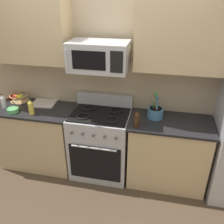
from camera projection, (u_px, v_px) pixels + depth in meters
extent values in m
plane|color=#473828|center=(89.00, 203.00, 2.96)|extent=(16.00, 16.00, 0.00)
cube|color=tan|center=(106.00, 76.00, 3.21)|extent=(8.00, 0.10, 2.60)
cube|color=tan|center=(38.00, 137.00, 3.46)|extent=(1.03, 0.55, 0.88)
cube|color=black|center=(34.00, 109.00, 3.25)|extent=(1.07, 0.59, 0.03)
cube|color=#B2B5BA|center=(101.00, 144.00, 3.28)|extent=(0.76, 0.59, 0.91)
cube|color=black|center=(95.00, 163.00, 3.06)|extent=(0.67, 0.01, 0.51)
cylinder|color=#B2B5BA|center=(94.00, 148.00, 2.92)|extent=(0.57, 0.02, 0.02)
cube|color=black|center=(100.00, 114.00, 3.07)|extent=(0.73, 0.53, 0.02)
cube|color=#B2B5BA|center=(105.00, 100.00, 3.26)|extent=(0.76, 0.06, 0.18)
torus|color=black|center=(83.00, 116.00, 2.99)|extent=(0.17, 0.17, 0.02)
torus|color=black|center=(112.00, 119.00, 2.92)|extent=(0.17, 0.17, 0.02)
torus|color=black|center=(89.00, 108.00, 3.20)|extent=(0.17, 0.17, 0.02)
torus|color=black|center=(116.00, 110.00, 3.13)|extent=(0.17, 0.17, 0.02)
cylinder|color=#4C4C51|center=(72.00, 133.00, 2.91)|extent=(0.04, 0.02, 0.04)
cylinder|color=#4C4C51|center=(83.00, 134.00, 2.88)|extent=(0.04, 0.02, 0.04)
cylinder|color=#4C4C51|center=(94.00, 135.00, 2.86)|extent=(0.04, 0.02, 0.04)
cylinder|color=#4C4C51|center=(105.00, 137.00, 2.83)|extent=(0.04, 0.02, 0.04)
cylinder|color=#4C4C51|center=(116.00, 138.00, 2.81)|extent=(0.04, 0.02, 0.04)
cube|color=tan|center=(167.00, 154.00, 3.12)|extent=(0.97, 0.55, 0.88)
cube|color=black|center=(171.00, 123.00, 2.91)|extent=(1.01, 0.59, 0.03)
cube|color=#B2B5BA|center=(99.00, 56.00, 2.75)|extent=(0.68, 0.40, 0.33)
cube|color=black|center=(89.00, 61.00, 2.59)|extent=(0.38, 0.01, 0.21)
cube|color=black|center=(117.00, 62.00, 2.53)|extent=(0.14, 0.01, 0.23)
cylinder|color=#B2B5BA|center=(66.00, 60.00, 2.61)|extent=(0.02, 0.02, 0.23)
cube|color=tan|center=(27.00, 30.00, 2.91)|extent=(1.06, 0.34, 0.77)
cube|color=tan|center=(182.00, 36.00, 2.57)|extent=(1.00, 0.34, 0.77)
cylinder|color=teal|center=(155.00, 113.00, 2.98)|extent=(0.19, 0.19, 0.12)
cylinder|color=black|center=(155.00, 112.00, 2.98)|extent=(0.16, 0.16, 0.11)
cylinder|color=green|center=(154.00, 104.00, 2.96)|extent=(0.03, 0.04, 0.30)
cylinder|color=black|center=(156.00, 107.00, 2.95)|extent=(0.05, 0.05, 0.24)
cylinder|color=green|center=(157.00, 105.00, 2.91)|extent=(0.05, 0.04, 0.32)
cylinder|color=blue|center=(157.00, 106.00, 2.92)|extent=(0.04, 0.04, 0.28)
cylinder|color=olive|center=(156.00, 105.00, 2.91)|extent=(0.10, 0.05, 0.31)
cone|color=tan|center=(19.00, 98.00, 3.44)|extent=(0.26, 0.26, 0.08)
torus|color=tan|center=(19.00, 95.00, 3.42)|extent=(0.27, 0.27, 0.02)
sphere|color=red|center=(15.00, 97.00, 3.39)|extent=(0.07, 0.07, 0.07)
sphere|color=orange|center=(16.00, 97.00, 3.40)|extent=(0.07, 0.07, 0.07)
sphere|color=yellow|center=(21.00, 97.00, 3.40)|extent=(0.08, 0.08, 0.08)
sphere|color=red|center=(11.00, 97.00, 3.47)|extent=(0.08, 0.08, 0.08)
cube|color=silver|center=(44.00, 103.00, 3.36)|extent=(0.34, 0.30, 0.02)
cylinder|color=#382314|center=(137.00, 120.00, 2.79)|extent=(0.07, 0.07, 0.16)
cone|color=#382314|center=(137.00, 112.00, 2.74)|extent=(0.06, 0.06, 0.04)
cylinder|color=black|center=(137.00, 110.00, 2.72)|extent=(0.03, 0.03, 0.01)
cylinder|color=gold|center=(31.00, 108.00, 3.06)|extent=(0.07, 0.07, 0.16)
cone|color=gold|center=(30.00, 101.00, 3.01)|extent=(0.06, 0.06, 0.04)
cylinder|color=black|center=(30.00, 99.00, 3.00)|extent=(0.03, 0.03, 0.01)
cylinder|color=silver|center=(3.00, 103.00, 3.22)|extent=(0.06, 0.06, 0.15)
cone|color=silver|center=(2.00, 96.00, 3.18)|extent=(0.05, 0.05, 0.04)
cylinder|color=black|center=(2.00, 94.00, 3.17)|extent=(0.02, 0.02, 0.01)
cylinder|color=#59AD66|center=(13.00, 110.00, 3.13)|extent=(0.15, 0.15, 0.05)
torus|color=#59AD66|center=(13.00, 108.00, 3.12)|extent=(0.15, 0.15, 0.01)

